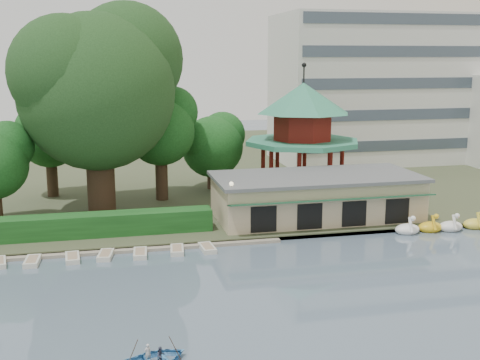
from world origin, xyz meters
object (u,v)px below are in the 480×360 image
object	(u,v)px
dock	(63,253)
pavilion	(303,127)
boathouse	(316,196)
big_tree	(98,81)
rowboat_with_passengers	(154,355)

from	to	relation	value
dock	pavilion	distance (m)	29.14
dock	boathouse	distance (m)	22.62
pavilion	big_tree	xyz separation A→B (m)	(-20.81, -3.77, 5.10)
boathouse	pavilion	distance (m)	11.43
dock	rowboat_with_passengers	world-z (taller)	rowboat_with_passengers
dock	rowboat_with_passengers	size ratio (longest dim) A/B	6.06
boathouse	big_tree	size ratio (longest dim) A/B	0.96
boathouse	rowboat_with_passengers	bearing A→B (deg)	-125.85
rowboat_with_passengers	boathouse	bearing A→B (deg)	54.15
dock	boathouse	xyz separation A→B (m)	(22.00, 4.77, 2.25)
rowboat_with_passengers	pavilion	bearing A→B (deg)	60.59
pavilion	rowboat_with_passengers	bearing A→B (deg)	-119.41
pavilion	rowboat_with_passengers	distance (m)	38.57
dock	boathouse	bearing A→B (deg)	12.24
dock	rowboat_with_passengers	bearing A→B (deg)	-73.59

